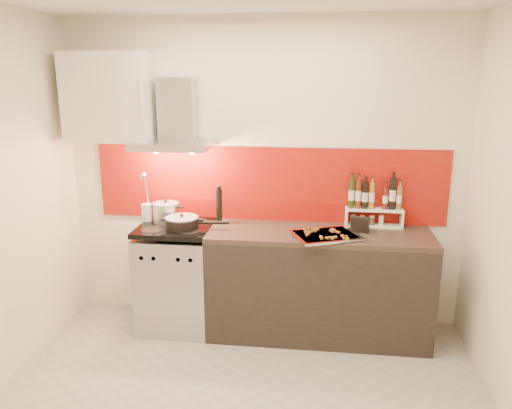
# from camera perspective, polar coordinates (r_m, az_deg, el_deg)

# --- Properties ---
(back_wall) EXTENTS (3.40, 0.02, 2.60)m
(back_wall) POSITION_cam_1_polar(r_m,az_deg,el_deg) (4.28, 0.76, 3.44)
(back_wall) COLOR silver
(back_wall) RESTS_ON ground
(backsplash) EXTENTS (3.00, 0.02, 0.64)m
(backsplash) POSITION_cam_1_polar(r_m,az_deg,el_deg) (4.28, 1.40, 2.34)
(backsplash) COLOR #981B08
(backsplash) RESTS_ON back_wall
(range_stove) EXTENTS (0.60, 0.60, 0.91)m
(range_stove) POSITION_cam_1_polar(r_m,az_deg,el_deg) (4.38, -8.98, -8.25)
(range_stove) COLOR #B7B7BA
(range_stove) RESTS_ON ground
(counter) EXTENTS (1.80, 0.60, 0.90)m
(counter) POSITION_cam_1_polar(r_m,az_deg,el_deg) (4.22, 7.10, -8.95)
(counter) COLOR black
(counter) RESTS_ON ground
(range_hood) EXTENTS (0.62, 0.50, 0.61)m
(range_hood) POSITION_cam_1_polar(r_m,az_deg,el_deg) (4.20, -9.15, 9.15)
(range_hood) COLOR #B7B7BA
(range_hood) RESTS_ON back_wall
(upper_cabinet) EXTENTS (0.70, 0.35, 0.72)m
(upper_cabinet) POSITION_cam_1_polar(r_m,az_deg,el_deg) (4.36, -16.41, 11.68)
(upper_cabinet) COLOR beige
(upper_cabinet) RESTS_ON back_wall
(stock_pot) EXTENTS (0.22, 0.22, 0.19)m
(stock_pot) POSITION_cam_1_polar(r_m,az_deg,el_deg) (4.33, -10.25, -0.85)
(stock_pot) COLOR #B7B7BA
(stock_pot) RESTS_ON range_stove
(saute_pan) EXTENTS (0.52, 0.27, 0.12)m
(saute_pan) POSITION_cam_1_polar(r_m,az_deg,el_deg) (4.12, -8.37, -2.05)
(saute_pan) COLOR black
(saute_pan) RESTS_ON range_stove
(utensil_jar) EXTENTS (0.09, 0.14, 0.44)m
(utensil_jar) POSITION_cam_1_polar(r_m,az_deg,el_deg) (4.37, -12.42, -0.29)
(utensil_jar) COLOR silver
(utensil_jar) RESTS_ON range_stove
(pepper_mill) EXTENTS (0.05, 0.05, 0.34)m
(pepper_mill) POSITION_cam_1_polar(r_m,az_deg,el_deg) (4.22, -4.25, -0.06)
(pepper_mill) COLOR black
(pepper_mill) RESTS_ON counter
(step_shelf) EXTENTS (0.47, 0.13, 0.42)m
(step_shelf) POSITION_cam_1_polar(r_m,az_deg,el_deg) (4.24, 13.26, -0.09)
(step_shelf) COLOR white
(step_shelf) RESTS_ON counter
(caddy_box) EXTENTS (0.15, 0.10, 0.12)m
(caddy_box) POSITION_cam_1_polar(r_m,az_deg,el_deg) (4.10, 11.80, -2.27)
(caddy_box) COLOR black
(caddy_box) RESTS_ON counter
(baking_tray) EXTENTS (0.61, 0.55, 0.03)m
(baking_tray) POSITION_cam_1_polar(r_m,az_deg,el_deg) (3.93, 7.94, -3.48)
(baking_tray) COLOR silver
(baking_tray) RESTS_ON counter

